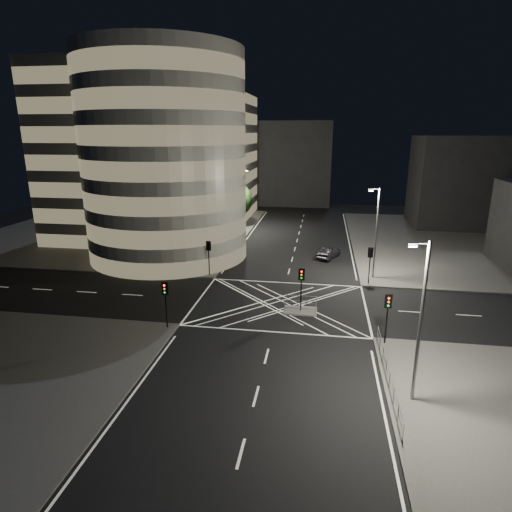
% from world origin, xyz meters
% --- Properties ---
extents(ground, '(120.00, 120.00, 0.00)m').
position_xyz_m(ground, '(0.00, 0.00, 0.00)').
color(ground, black).
rests_on(ground, ground).
extents(sidewalk_far_left, '(42.00, 42.00, 0.15)m').
position_xyz_m(sidewalk_far_left, '(-29.00, 27.00, 0.07)').
color(sidewalk_far_left, '#514F4C').
rests_on(sidewalk_far_left, ground).
extents(sidewalk_far_right, '(42.00, 42.00, 0.15)m').
position_xyz_m(sidewalk_far_right, '(29.00, 27.00, 0.07)').
color(sidewalk_far_right, '#514F4C').
rests_on(sidewalk_far_right, ground).
extents(central_island, '(3.00, 2.00, 0.15)m').
position_xyz_m(central_island, '(2.00, -1.50, 0.07)').
color(central_island, slate).
rests_on(central_island, ground).
extents(office_tower_curved, '(30.00, 29.00, 27.20)m').
position_xyz_m(office_tower_curved, '(-20.74, 18.74, 12.65)').
color(office_tower_curved, gray).
rests_on(office_tower_curved, sidewalk_far_left).
extents(office_block_rear, '(24.00, 16.00, 22.00)m').
position_xyz_m(office_block_rear, '(-22.00, 42.00, 11.15)').
color(office_block_rear, gray).
rests_on(office_block_rear, sidewalk_far_left).
extents(building_right_far, '(14.00, 12.00, 15.00)m').
position_xyz_m(building_right_far, '(26.00, 40.00, 7.65)').
color(building_right_far, black).
rests_on(building_right_far, sidewalk_far_right).
extents(building_far_end, '(18.00, 8.00, 18.00)m').
position_xyz_m(building_far_end, '(-4.00, 58.00, 9.00)').
color(building_far_end, black).
rests_on(building_far_end, ground).
extents(tree_a, '(4.72, 4.72, 7.69)m').
position_xyz_m(tree_a, '(-10.50, 9.00, 5.12)').
color(tree_a, black).
rests_on(tree_a, sidewalk_far_left).
extents(tree_b, '(4.30, 4.30, 7.02)m').
position_xyz_m(tree_b, '(-10.50, 15.00, 4.68)').
color(tree_b, black).
rests_on(tree_b, sidewalk_far_left).
extents(tree_c, '(4.68, 4.68, 7.09)m').
position_xyz_m(tree_c, '(-10.50, 21.00, 4.54)').
color(tree_c, black).
rests_on(tree_c, sidewalk_far_left).
extents(tree_d, '(4.64, 4.64, 7.79)m').
position_xyz_m(tree_d, '(-10.50, 27.00, 5.26)').
color(tree_d, black).
rests_on(tree_d, sidewalk_far_left).
extents(tree_e, '(4.58, 4.58, 7.19)m').
position_xyz_m(tree_e, '(-10.50, 33.00, 4.70)').
color(tree_e, black).
rests_on(tree_e, sidewalk_far_left).
extents(traffic_signal_fl, '(0.55, 0.22, 4.00)m').
position_xyz_m(traffic_signal_fl, '(-8.80, 6.80, 2.91)').
color(traffic_signal_fl, black).
rests_on(traffic_signal_fl, sidewalk_far_left).
extents(traffic_signal_nl, '(0.55, 0.22, 4.00)m').
position_xyz_m(traffic_signal_nl, '(-8.80, -6.80, 2.91)').
color(traffic_signal_nl, black).
rests_on(traffic_signal_nl, sidewalk_near_left).
extents(traffic_signal_fr, '(0.55, 0.22, 4.00)m').
position_xyz_m(traffic_signal_fr, '(8.80, 6.80, 2.91)').
color(traffic_signal_fr, black).
rests_on(traffic_signal_fr, sidewalk_far_right).
extents(traffic_signal_nr, '(0.55, 0.22, 4.00)m').
position_xyz_m(traffic_signal_nr, '(8.80, -6.80, 2.91)').
color(traffic_signal_nr, black).
rests_on(traffic_signal_nr, sidewalk_near_right).
extents(traffic_signal_island, '(0.55, 0.22, 4.00)m').
position_xyz_m(traffic_signal_island, '(2.00, -1.50, 2.91)').
color(traffic_signal_island, black).
rests_on(traffic_signal_island, central_island).
extents(street_lamp_left_near, '(1.25, 0.25, 10.00)m').
position_xyz_m(street_lamp_left_near, '(-9.44, 12.00, 5.54)').
color(street_lamp_left_near, slate).
rests_on(street_lamp_left_near, sidewalk_far_left).
extents(street_lamp_left_far, '(1.25, 0.25, 10.00)m').
position_xyz_m(street_lamp_left_far, '(-9.44, 30.00, 5.54)').
color(street_lamp_left_far, slate).
rests_on(street_lamp_left_far, sidewalk_far_left).
extents(street_lamp_right_far, '(1.25, 0.25, 10.00)m').
position_xyz_m(street_lamp_right_far, '(9.44, 9.00, 5.54)').
color(street_lamp_right_far, slate).
rests_on(street_lamp_right_far, sidewalk_far_right).
extents(street_lamp_right_near, '(1.25, 0.25, 10.00)m').
position_xyz_m(street_lamp_right_near, '(9.44, -14.00, 5.54)').
color(street_lamp_right_near, slate).
rests_on(street_lamp_right_near, sidewalk_near_right).
extents(railing_near_right, '(0.06, 11.70, 1.10)m').
position_xyz_m(railing_near_right, '(8.30, -12.15, 0.70)').
color(railing_near_right, slate).
rests_on(railing_near_right, sidewalk_near_right).
extents(railing_island_south, '(2.80, 0.06, 1.10)m').
position_xyz_m(railing_island_south, '(2.00, -2.40, 0.70)').
color(railing_island_south, slate).
rests_on(railing_island_south, central_island).
extents(railing_island_north, '(2.80, 0.06, 1.10)m').
position_xyz_m(railing_island_north, '(2.00, -0.60, 0.70)').
color(railing_island_north, slate).
rests_on(railing_island_north, central_island).
extents(sedan, '(3.17, 4.64, 1.45)m').
position_xyz_m(sedan, '(4.64, 16.24, 0.72)').
color(sedan, black).
rests_on(sedan, ground).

